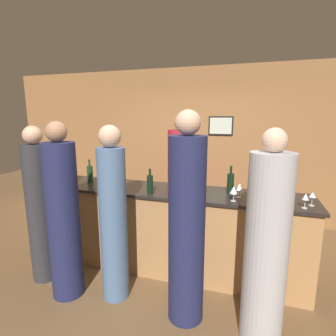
# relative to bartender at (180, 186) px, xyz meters

# --- Properties ---
(ground_plane) EXTENTS (14.00, 14.00, 0.00)m
(ground_plane) POSITION_rel_bartender_xyz_m (0.02, -0.75, -0.89)
(ground_plane) COLOR brown
(back_wall) EXTENTS (8.00, 0.08, 2.80)m
(back_wall) POSITION_rel_bartender_xyz_m (0.03, 1.20, 0.51)
(back_wall) COLOR olive
(back_wall) RESTS_ON ground_plane
(bar_counter) EXTENTS (3.37, 0.67, 1.04)m
(bar_counter) POSITION_rel_bartender_xyz_m (0.02, -0.75, -0.37)
(bar_counter) COLOR #B27F4C
(bar_counter) RESTS_ON ground_plane
(bartender) EXTENTS (0.38, 0.38, 1.92)m
(bartender) POSITION_rel_bartender_xyz_m (0.00, 0.00, 0.00)
(bartender) COLOR maroon
(bartender) RESTS_ON ground_plane
(guest_0) EXTENTS (0.36, 0.36, 1.84)m
(guest_0) POSITION_rel_bartender_xyz_m (1.15, -1.54, -0.04)
(guest_0) COLOR #B2B2B7
(guest_0) RESTS_ON ground_plane
(guest_1) EXTENTS (0.34, 0.34, 1.98)m
(guest_1) POSITION_rel_bartender_xyz_m (0.47, -1.51, 0.04)
(guest_1) COLOR #1E234C
(guest_1) RESTS_ON ground_plane
(guest_2) EXTENTS (0.28, 0.28, 1.84)m
(guest_2) POSITION_rel_bartender_xyz_m (-0.33, -1.44, -0.01)
(guest_2) COLOR #4C6B93
(guest_2) RESTS_ON ground_plane
(guest_3) EXTENTS (0.33, 0.33, 1.88)m
(guest_3) POSITION_rel_bartender_xyz_m (-0.84, -1.57, -0.02)
(guest_3) COLOR #1E234C
(guest_3) RESTS_ON ground_plane
(guest_4) EXTENTS (0.29, 0.29, 1.82)m
(guest_4) POSITION_rel_bartender_xyz_m (-1.30, -1.41, -0.03)
(guest_4) COLOR #2D2D33
(guest_4) RESTS_ON ground_plane
(wine_bottle_0) EXTENTS (0.07, 0.07, 0.29)m
(wine_bottle_0) POSITION_rel_bartender_xyz_m (-0.10, -0.97, 0.26)
(wine_bottle_0) COLOR black
(wine_bottle_0) RESTS_ON bar_counter
(wine_bottle_1) EXTENTS (0.08, 0.08, 0.31)m
(wine_bottle_1) POSITION_rel_bartender_xyz_m (-1.08, -0.71, 0.26)
(wine_bottle_1) COLOR #19381E
(wine_bottle_1) RESTS_ON bar_counter
(wine_bottle_2) EXTENTS (0.08, 0.08, 0.33)m
(wine_bottle_2) POSITION_rel_bartender_xyz_m (0.78, -0.68, 0.27)
(wine_bottle_2) COLOR black
(wine_bottle_2) RESTS_ON bar_counter
(wine_glass_0) EXTENTS (0.08, 0.08, 0.16)m
(wine_glass_0) POSITION_rel_bartender_xyz_m (0.84, -0.96, 0.26)
(wine_glass_0) COLOR silver
(wine_glass_0) RESTS_ON bar_counter
(wine_glass_1) EXTENTS (0.07, 0.07, 0.18)m
(wine_glass_1) POSITION_rel_bartender_xyz_m (-1.11, -0.99, 0.28)
(wine_glass_1) COLOR silver
(wine_glass_1) RESTS_ON bar_counter
(wine_glass_2) EXTENTS (0.07, 0.07, 0.14)m
(wine_glass_2) POSITION_rel_bartender_xyz_m (0.14, -0.83, 0.25)
(wine_glass_2) COLOR silver
(wine_glass_2) RESTS_ON bar_counter
(wine_glass_3) EXTENTS (0.07, 0.07, 0.14)m
(wine_glass_3) POSITION_rel_bartender_xyz_m (1.60, -0.87, 0.26)
(wine_glass_3) COLOR silver
(wine_glass_3) RESTS_ON bar_counter
(wine_glass_4) EXTENTS (0.07, 0.07, 0.17)m
(wine_glass_4) POSITION_rel_bartender_xyz_m (1.21, -1.03, 0.27)
(wine_glass_4) COLOR silver
(wine_glass_4) RESTS_ON bar_counter
(wine_glass_5) EXTENTS (0.06, 0.06, 0.15)m
(wine_glass_5) POSITION_rel_bartender_xyz_m (1.52, -0.97, 0.26)
(wine_glass_5) COLOR silver
(wine_glass_5) RESTS_ON bar_counter
(wine_glass_6) EXTENTS (0.07, 0.07, 0.16)m
(wine_glass_6) POSITION_rel_bartender_xyz_m (0.89, -0.81, 0.26)
(wine_glass_6) COLOR silver
(wine_glass_6) RESTS_ON bar_counter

